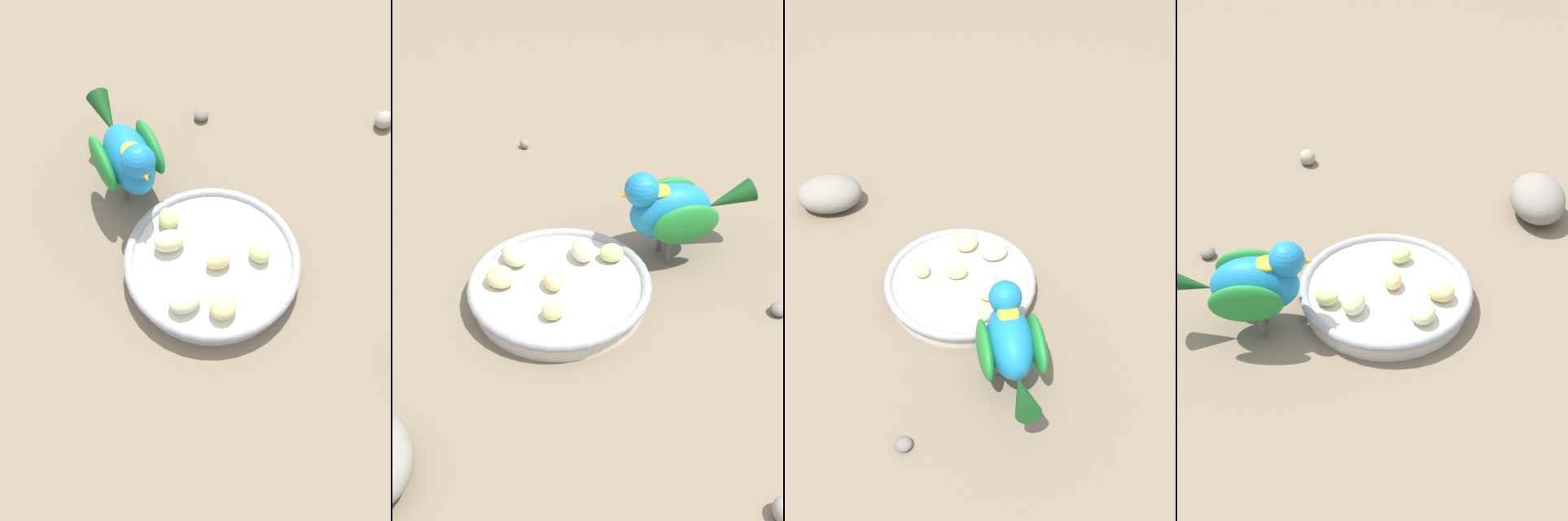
{
  "view_description": "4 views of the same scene",
  "coord_description": "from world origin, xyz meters",
  "views": [
    {
      "loc": [
        -0.03,
        -0.35,
        0.61
      ],
      "look_at": [
        -0.01,
        -0.02,
        0.06
      ],
      "focal_mm": 41.89,
      "sensor_mm": 36.0,
      "label": 1
    },
    {
      "loc": [
        0.55,
        0.07,
        0.49
      ],
      "look_at": [
        0.0,
        0.03,
        0.05
      ],
      "focal_mm": 45.41,
      "sensor_mm": 36.0,
      "label": 2
    },
    {
      "loc": [
        -0.15,
        0.58,
        0.65
      ],
      "look_at": [
        -0.02,
        -0.0,
        0.06
      ],
      "focal_mm": 45.43,
      "sensor_mm": 36.0,
      "label": 3
    },
    {
      "loc": [
        -0.64,
        -0.22,
        0.62
      ],
      "look_at": [
        0.01,
        0.02,
        0.06
      ],
      "focal_mm": 54.47,
      "sensor_mm": 36.0,
      "label": 4
    }
  ],
  "objects": [
    {
      "name": "ground_plane",
      "position": [
        0.0,
        0.0,
        0.0
      ],
      "size": [
        4.0,
        4.0,
        0.0
      ],
      "primitive_type": "plane",
      "color": "#756651"
    },
    {
      "name": "pebble_0",
      "position": [
        0.01,
        0.24,
        0.01
      ],
      "size": [
        0.03,
        0.03,
        0.01
      ],
      "primitive_type": "ellipsoid",
      "rotation": [
        0.0,
        0.0,
        0.43
      ],
      "color": "slate",
      "rests_on": "ground_plane"
    },
    {
      "name": "apple_piece_4",
      "position": [
        0.06,
        -0.0,
        0.03
      ],
      "size": [
        0.03,
        0.03,
        0.02
      ],
      "primitive_type": "ellipsoid",
      "rotation": [
        0.0,
        0.0,
        5.39
      ],
      "color": "#C6D17A",
      "rests_on": "feeding_bowl"
    },
    {
      "name": "apple_piece_1",
      "position": [
        -0.04,
        0.02,
        0.03
      ],
      "size": [
        0.04,
        0.03,
        0.02
      ],
      "primitive_type": "ellipsoid",
      "rotation": [
        0.0,
        0.0,
        0.23
      ],
      "color": "beige",
      "rests_on": "feeding_bowl"
    },
    {
      "name": "apple_piece_3",
      "position": [
        -0.03,
        -0.05,
        0.03
      ],
      "size": [
        0.05,
        0.04,
        0.02
      ],
      "primitive_type": "ellipsoid",
      "rotation": [
        0.0,
        0.0,
        3.64
      ],
      "color": "beige",
      "rests_on": "feeding_bowl"
    },
    {
      "name": "pebble_1",
      "position": [
        -0.33,
        -0.09,
        0.01
      ],
      "size": [
        0.02,
        0.02,
        0.01
      ],
      "primitive_type": "ellipsoid",
      "rotation": [
        0.0,
        0.0,
        3.93
      ],
      "color": "gray",
      "rests_on": "ground_plane"
    },
    {
      "name": "apple_piece_0",
      "position": [
        0.01,
        -0.06,
        0.03
      ],
      "size": [
        0.04,
        0.04,
        0.02
      ],
      "primitive_type": "ellipsoid",
      "rotation": [
        0.0,
        0.0,
        1.15
      ],
      "color": "#E5C67F",
      "rests_on": "feeding_bowl"
    },
    {
      "name": "apple_piece_2",
      "position": [
        0.01,
        -0.01,
        0.03
      ],
      "size": [
        0.03,
        0.03,
        0.02
      ],
      "primitive_type": "ellipsoid",
      "rotation": [
        0.0,
        0.0,
        0.32
      ],
      "color": "#E5C67F",
      "rests_on": "feeding_bowl"
    },
    {
      "name": "feeding_bowl",
      "position": [
        0.01,
        0.0,
        0.02
      ],
      "size": [
        0.2,
        0.2,
        0.03
      ],
      "color": "beige",
      "rests_on": "ground_plane"
    },
    {
      "name": "apple_piece_5",
      "position": [
        -0.04,
        0.05,
        0.03
      ],
      "size": [
        0.02,
        0.03,
        0.02
      ],
      "primitive_type": "ellipsoid",
      "rotation": [
        0.0,
        0.0,
        4.69
      ],
      "color": "#C6D17A",
      "rests_on": "feeding_bowl"
    },
    {
      "name": "parrot",
      "position": [
        -0.08,
        0.12,
        0.07
      ],
      "size": [
        0.1,
        0.17,
        0.12
      ],
      "rotation": [
        0.0,
        0.0,
        -1.2
      ],
      "color": "#59544C",
      "rests_on": "ground_plane"
    }
  ]
}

